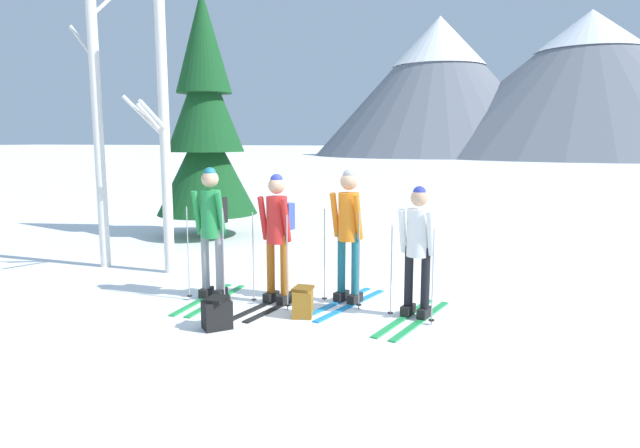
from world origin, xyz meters
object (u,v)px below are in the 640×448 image
Objects in this scene: skier_in_red at (278,231)px; backpack_on_snow_front at (303,302)px; skier_in_orange at (348,230)px; birch_tree_slender at (164,129)px; pine_tree_near at (205,127)px; birch_tree_tall at (97,112)px; skier_in_green at (212,224)px; backpack_on_snow_beside at (217,313)px; skier_in_white at (417,248)px.

skier_in_red is 1.06m from backpack_on_snow_front.
skier_in_orange is 0.38× the size of birch_tree_slender.
backpack_on_snow_front is (4.04, -4.92, -2.32)m from pine_tree_near.
skier_in_orange is 0.35× the size of birch_tree_tall.
skier_in_orange is 0.33× the size of pine_tree_near.
birch_tree_slender reaches higher than skier_in_green.
backpack_on_snow_beside is (3.23, -5.66, -2.32)m from pine_tree_near.
skier_in_orange reaches higher than skier_in_red.
pine_tree_near is 1.05× the size of birch_tree_tall.
birch_tree_tall is (-3.72, 1.15, 1.67)m from skier_in_red.
skier_in_green is at bearing -169.38° from skier_in_orange.
skier_in_white is at bearing -1.83° from skier_in_red.
backpack_on_snow_front is 1.10m from backpack_on_snow_beside.
skier_in_green is 2.28m from birch_tree_slender.
backpack_on_snow_beside is at bearing -104.34° from skier_in_red.
pine_tree_near is at bearing 108.35° from birch_tree_slender.
skier_in_white reaches higher than backpack_on_snow_front.
skier_in_red is 5.90m from pine_tree_near.
birch_tree_tall is at bearing 169.49° from skier_in_orange.
skier_in_orange is at bearing 10.62° from skier_in_green.
skier_in_green is 4.65× the size of backpack_on_snow_beside.
skier_in_white is 0.34× the size of birch_tree_tall.
skier_in_white is 6.00m from birch_tree_tall.
birch_tree_slender is at bearing 164.92° from skier_in_white.
pine_tree_near is at bearing 119.70° from backpack_on_snow_beside.
backpack_on_snow_beside is (-0.81, -0.75, 0.00)m from backpack_on_snow_front.
skier_in_green is at bearing 165.27° from backpack_on_snow_front.
backpack_on_snow_front is at bearing -20.62° from birch_tree_tall.
birch_tree_tall is 4.83m from backpack_on_snow_beside.
skier_in_green reaches higher than skier_in_white.
pine_tree_near reaches higher than birch_tree_slender.
skier_in_orange is 1.03× the size of skier_in_white.
pine_tree_near is 1.16× the size of birch_tree_slender.
birch_tree_slender is at bearing -2.59° from birch_tree_tall.
skier_in_white is 4.68m from birch_tree_slender.
birch_tree_slender reaches higher than skier_in_red.
pine_tree_near is (-2.57, 4.53, 1.45)m from skier_in_green.
birch_tree_tall is at bearing 177.41° from birch_tree_slender.
backpack_on_snow_beside is (2.11, -2.28, -2.19)m from birch_tree_slender.
birch_tree_slender is (1.31, -0.06, -0.29)m from birch_tree_tall.
birch_tree_slender is (-2.41, 1.10, 1.38)m from skier_in_red.
skier_in_white is 4.45× the size of backpack_on_snow_beside.
skier_in_white is at bearing -12.24° from birch_tree_tall.
birch_tree_tall is 1.10× the size of birch_tree_slender.
birch_tree_tall is (-5.60, 1.21, 1.77)m from skier_in_white.
skier_in_orange is at bearing -43.33° from pine_tree_near.
birch_tree_tall reaches higher than birch_tree_slender.
birch_tree_tall is 13.66× the size of backpack_on_snow_front.
backpack_on_snow_front is at bearing -40.64° from skier_in_red.
birch_tree_tall is at bearing 159.38° from backpack_on_snow_front.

